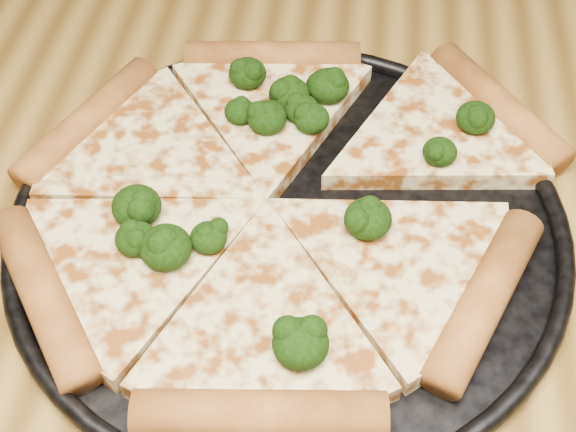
# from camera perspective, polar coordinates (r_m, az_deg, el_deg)

# --- Properties ---
(dining_table) EXTENTS (1.20, 0.90, 0.75)m
(dining_table) POSITION_cam_1_polar(r_m,az_deg,el_deg) (0.56, 5.95, -14.81)
(dining_table) COLOR olive
(dining_table) RESTS_ON ground
(pizza_pan) EXTENTS (0.37, 0.37, 0.02)m
(pizza_pan) POSITION_cam_1_polar(r_m,az_deg,el_deg) (0.53, 0.00, -0.58)
(pizza_pan) COLOR black
(pizza_pan) RESTS_ON dining_table
(pizza) EXTENTS (0.39, 0.36, 0.03)m
(pizza) POSITION_cam_1_polar(r_m,az_deg,el_deg) (0.53, -0.83, 1.33)
(pizza) COLOR #DDC987
(pizza) RESTS_ON pizza_pan
(broccoli_florets) EXTENTS (0.25, 0.26, 0.02)m
(broccoli_florets) POSITION_cam_1_polar(r_m,az_deg,el_deg) (0.54, -0.52, 3.90)
(broccoli_florets) COLOR black
(broccoli_florets) RESTS_ON pizza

